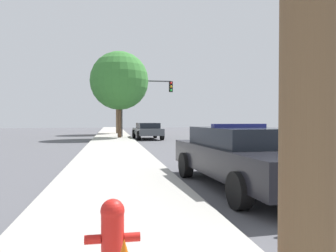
% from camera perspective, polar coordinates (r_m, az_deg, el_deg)
% --- Properties ---
extents(sidewalk_left, '(3.00, 110.00, 0.13)m').
position_cam_1_polar(sidewalk_left, '(5.79, -8.40, -13.89)').
color(sidewalk_left, '#A3A099').
rests_on(sidewalk_left, ground_plane).
extents(police_car, '(2.28, 5.49, 1.46)m').
position_cam_1_polar(police_car, '(7.73, 12.91, -4.98)').
color(police_car, black).
rests_on(police_car, ground_plane).
extents(fire_hydrant, '(0.51, 0.22, 0.71)m').
position_cam_1_polar(fire_hydrant, '(3.23, -9.62, -18.13)').
color(fire_hydrant, red).
rests_on(fire_hydrant, sidewalk_left).
extents(traffic_light, '(4.36, 0.35, 4.78)m').
position_cam_1_polar(traffic_light, '(27.38, -4.32, 5.37)').
color(traffic_light, '#424247').
rests_on(traffic_light, sidewalk_left).
extents(car_background_midblock, '(2.19, 4.64, 1.28)m').
position_cam_1_polar(car_background_midblock, '(25.77, -3.59, -0.73)').
color(car_background_midblock, '#474C51').
rests_on(car_background_midblock, ground_plane).
extents(tree_sidewalk_mid, '(4.57, 4.57, 6.74)m').
position_cam_1_polar(tree_sidewalk_mid, '(26.15, -8.47, 7.79)').
color(tree_sidewalk_mid, brown).
rests_on(tree_sidewalk_mid, sidewalk_left).
extents(tree_sidewalk_far, '(4.25, 4.25, 7.25)m').
position_cam_1_polar(tree_sidewalk_far, '(34.26, -8.71, 7.31)').
color(tree_sidewalk_far, brown).
rests_on(tree_sidewalk_far, sidewalk_left).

